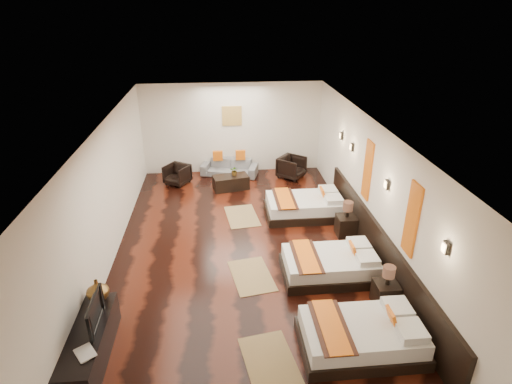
{
  "coord_description": "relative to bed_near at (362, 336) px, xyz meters",
  "views": [
    {
      "loc": [
        -0.44,
        -7.71,
        5.05
      ],
      "look_at": [
        0.36,
        0.7,
        1.1
      ],
      "focal_mm": 29.16,
      "sensor_mm": 36.0,
      "label": 1
    }
  ],
  "objects": [
    {
      "name": "ceiling",
      "position": [
        -1.69,
        2.94,
        2.55
      ],
      "size": [
        5.5,
        9.5,
        0.01
      ],
      "primitive_type": "cube",
      "color": "white",
      "rests_on": "floor"
    },
    {
      "name": "jute_mat_near",
      "position": [
        -1.48,
        -0.17,
        -0.24
      ],
      "size": [
        0.94,
        1.31,
        0.01
      ],
      "primitive_type": "cube",
      "rotation": [
        0.0,
        0.0,
        0.17
      ],
      "color": "olive",
      "rests_on": "floor"
    },
    {
      "name": "right_wall",
      "position": [
        1.06,
        2.94,
        1.15
      ],
      "size": [
        0.01,
        9.5,
        2.8
      ],
      "primitive_type": "cube",
      "color": "silver",
      "rests_on": "floor"
    },
    {
      "name": "table_plant",
      "position": [
        -1.7,
        6.34,
        0.29
      ],
      "size": [
        0.3,
        0.27,
        0.28
      ],
      "primitive_type": "imported",
      "rotation": [
        0.0,
        0.0,
        -0.26
      ],
      "color": "#266321",
      "rests_on": "coffee_table"
    },
    {
      "name": "sconce_mid",
      "position": [
        1.01,
        2.14,
        1.6
      ],
      "size": [
        0.07,
        0.12,
        0.18
      ],
      "color": "black",
      "rests_on": "right_wall"
    },
    {
      "name": "coffee_table",
      "position": [
        -1.82,
        6.29,
        -0.05
      ],
      "size": [
        1.09,
        0.71,
        0.4
      ],
      "primitive_type": "cube",
      "rotation": [
        0.0,
        0.0,
        0.22
      ],
      "color": "black",
      "rests_on": "floor"
    },
    {
      "name": "book",
      "position": [
        -4.19,
        -0.34,
        0.32
      ],
      "size": [
        0.37,
        0.39,
        0.03
      ],
      "primitive_type": "imported",
      "rotation": [
        0.0,
        0.0,
        0.61
      ],
      "color": "black",
      "rests_on": "tv_console"
    },
    {
      "name": "headboard_panel",
      "position": [
        1.02,
        2.14,
        0.2
      ],
      "size": [
        0.08,
        6.6,
        0.9
      ],
      "primitive_type": "cube",
      "color": "black",
      "rests_on": "floor"
    },
    {
      "name": "nightstand_a",
      "position": [
        0.75,
        0.97,
        0.04
      ],
      "size": [
        0.41,
        0.41,
        0.81
      ],
      "color": "black",
      "rests_on": "floor"
    },
    {
      "name": "nightstand_b",
      "position": [
        0.75,
        3.43,
        0.05
      ],
      "size": [
        0.44,
        0.44,
        0.86
      ],
      "color": "black",
      "rests_on": "floor"
    },
    {
      "name": "figurine",
      "position": [
        -4.19,
        0.91,
        0.49
      ],
      "size": [
        0.45,
        0.45,
        0.38
      ],
      "primitive_type": "imported",
      "rotation": [
        0.0,
        0.0,
        -0.3
      ],
      "color": "brown",
      "rests_on": "tv_console"
    },
    {
      "name": "sconce_near",
      "position": [
        1.01,
        -0.06,
        1.6
      ],
      "size": [
        0.07,
        0.12,
        0.18
      ],
      "color": "black",
      "rests_on": "right_wall"
    },
    {
      "name": "back_wall",
      "position": [
        -1.69,
        7.69,
        1.15
      ],
      "size": [
        5.5,
        0.01,
        2.8
      ],
      "primitive_type": "cube",
      "color": "silver",
      "rests_on": "floor"
    },
    {
      "name": "sconce_lounge",
      "position": [
        1.01,
        5.24,
        1.6
      ],
      "size": [
        0.07,
        0.12,
        0.18
      ],
      "color": "black",
      "rests_on": "right_wall"
    },
    {
      "name": "armchair_left",
      "position": [
        -3.39,
        6.8,
        0.05
      ],
      "size": [
        0.88,
        0.89,
        0.59
      ],
      "primitive_type": "imported",
      "rotation": [
        0.0,
        0.0,
        -0.57
      ],
      "color": "black",
      "rests_on": "floor"
    },
    {
      "name": "floor",
      "position": [
        -1.69,
        2.94,
        -0.25
      ],
      "size": [
        5.5,
        9.5,
        0.01
      ],
      "primitive_type": "cube",
      "color": "black",
      "rests_on": "ground"
    },
    {
      "name": "orange_panel_b",
      "position": [
        1.04,
        3.24,
        1.45
      ],
      "size": [
        0.04,
        0.4,
        1.3
      ],
      "primitive_type": "cube",
      "color": "#D86014",
      "rests_on": "right_wall"
    },
    {
      "name": "jute_mat_far",
      "position": [
        -1.61,
        4.56,
        -0.24
      ],
      "size": [
        0.89,
        1.28,
        0.01
      ],
      "primitive_type": "cube",
      "rotation": [
        0.0,
        0.0,
        0.12
      ],
      "color": "olive",
      "rests_on": "floor"
    },
    {
      "name": "bed_near",
      "position": [
        0.0,
        0.0,
        0.0
      ],
      "size": [
        1.9,
        1.2,
        0.73
      ],
      "color": "black",
      "rests_on": "floor"
    },
    {
      "name": "armchair_right",
      "position": [
        0.08,
        6.96,
        0.08
      ],
      "size": [
        1.02,
        1.01,
        0.67
      ],
      "primitive_type": "imported",
      "rotation": [
        0.0,
        0.0,
        0.89
      ],
      "color": "black",
      "rests_on": "floor"
    },
    {
      "name": "orange_panel_a",
      "position": [
        1.04,
        1.04,
        1.45
      ],
      "size": [
        0.04,
        0.4,
        1.3
      ],
      "primitive_type": "cube",
      "color": "#D86014",
      "rests_on": "right_wall"
    },
    {
      "name": "bed_far",
      "position": [
        0.0,
        4.49,
        0.01
      ],
      "size": [
        1.94,
        1.22,
        0.74
      ],
      "color": "black",
      "rests_on": "floor"
    },
    {
      "name": "jute_mat_mid",
      "position": [
        -1.58,
        2.04,
        -0.24
      ],
      "size": [
        0.94,
        1.31,
        0.01
      ],
      "primitive_type": "cube",
      "rotation": [
        0.0,
        0.0,
        0.17
      ],
      "color": "olive",
      "rests_on": "floor"
    },
    {
      "name": "left_wall",
      "position": [
        -4.44,
        2.94,
        1.15
      ],
      "size": [
        0.01,
        9.5,
        2.8
      ],
      "primitive_type": "cube",
      "color": "silver",
      "rests_on": "floor"
    },
    {
      "name": "sconce_far",
      "position": [
        1.01,
        4.34,
        1.6
      ],
      "size": [
        0.07,
        0.12,
        0.18
      ],
      "color": "black",
      "rests_on": "right_wall"
    },
    {
      "name": "bed_mid",
      "position": [
        -0.0,
        1.93,
        -0.0
      ],
      "size": [
        1.87,
        1.18,
        0.71
      ],
      "color": "black",
      "rests_on": "floor"
    },
    {
      "name": "tv",
      "position": [
        -4.14,
        0.31,
        0.54
      ],
      "size": [
        0.12,
        0.81,
        0.47
      ],
      "primitive_type": "imported",
      "rotation": [
        0.0,
        0.0,
        1.59
      ],
      "color": "black",
      "rests_on": "tv_console"
    },
    {
      "name": "tv_console",
      "position": [
        -4.19,
        0.17,
        0.03
      ],
      "size": [
        0.5,
        1.8,
        0.55
      ],
      "primitive_type": "cube",
      "color": "black",
      "rests_on": "floor"
    },
    {
      "name": "gold_artwork",
      "position": [
        -1.69,
        7.67,
        1.55
      ],
      "size": [
        0.6,
        0.04,
        0.6
      ],
      "primitive_type": "cube",
      "color": "#AD873F",
      "rests_on": "back_wall"
    },
    {
      "name": "sofa",
      "position": [
        -1.82,
        7.34,
        0.0
      ],
      "size": [
        1.84,
        1.12,
        0.5
      ],
      "primitive_type": "imported",
      "rotation": [
        0.0,
        0.0,
        -0.28
      ],
      "color": "slate",
      "rests_on": "floor"
    }
  ]
}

